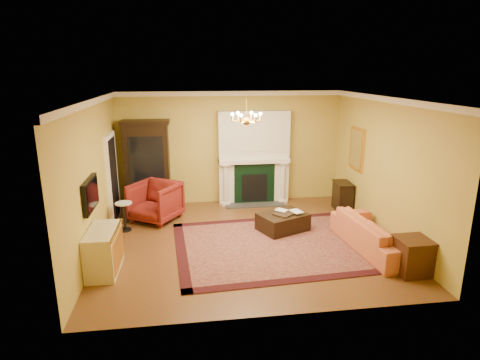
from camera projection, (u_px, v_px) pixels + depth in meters
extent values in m
cube|color=brown|center=(246.00, 241.00, 8.57)|extent=(6.00, 5.50, 0.02)
cube|color=white|center=(247.00, 97.00, 7.77)|extent=(6.00, 5.50, 0.02)
cube|color=gold|center=(231.00, 148.00, 10.81)|extent=(6.00, 0.02, 3.00)
cube|color=gold|center=(276.00, 221.00, 5.54)|extent=(6.00, 0.02, 3.00)
cube|color=gold|center=(93.00, 178.00, 7.78)|extent=(0.02, 5.50, 3.00)
cube|color=gold|center=(385.00, 168.00, 8.57)|extent=(0.02, 5.50, 3.00)
cube|color=silver|center=(254.00, 158.00, 10.79)|extent=(1.90, 0.32, 2.50)
cube|color=silver|center=(255.00, 136.00, 10.47)|extent=(1.10, 0.01, 0.80)
cube|color=black|center=(254.00, 184.00, 10.82)|extent=(1.10, 0.02, 1.10)
cube|color=black|center=(254.00, 188.00, 10.84)|extent=(0.70, 0.02, 0.75)
cube|color=#333333|center=(255.00, 204.00, 10.84)|extent=(1.60, 0.50, 0.04)
cube|color=silver|center=(254.00, 161.00, 10.75)|extent=(1.90, 0.44, 0.10)
cylinder|color=silver|center=(226.00, 184.00, 10.69)|extent=(0.14, 0.14, 1.18)
cylinder|color=silver|center=(283.00, 182.00, 10.90)|extent=(0.14, 0.14, 1.18)
cube|color=white|center=(231.00, 93.00, 10.38)|extent=(6.00, 0.08, 0.12)
cube|color=white|center=(88.00, 103.00, 7.40)|extent=(0.08, 5.50, 0.12)
cube|color=white|center=(390.00, 100.00, 8.18)|extent=(0.08, 5.50, 0.12)
cube|color=white|center=(112.00, 178.00, 9.53)|extent=(0.08, 1.05, 2.10)
cube|color=black|center=(114.00, 179.00, 9.54)|extent=(0.02, 0.85, 1.95)
cube|color=black|center=(90.00, 194.00, 7.25)|extent=(0.08, 0.95, 0.58)
cube|color=black|center=(93.00, 194.00, 7.26)|extent=(0.01, 0.85, 0.48)
cube|color=gold|center=(357.00, 149.00, 9.86)|extent=(0.05, 0.76, 1.05)
cube|color=white|center=(356.00, 149.00, 9.86)|extent=(0.01, 0.62, 0.90)
cylinder|color=gold|center=(246.00, 108.00, 7.83)|extent=(0.03, 0.03, 0.40)
sphere|color=gold|center=(246.00, 121.00, 7.90)|extent=(0.16, 0.16, 0.16)
sphere|color=#FFE5B2|center=(260.00, 114.00, 7.90)|extent=(0.07, 0.07, 0.07)
sphere|color=#FFE5B2|center=(251.00, 113.00, 8.11)|extent=(0.07, 0.07, 0.07)
sphere|color=#FFE5B2|center=(238.00, 113.00, 8.07)|extent=(0.07, 0.07, 0.07)
sphere|color=#FFE5B2|center=(232.00, 114.00, 7.82)|extent=(0.07, 0.07, 0.07)
sphere|color=#FFE5B2|center=(241.00, 115.00, 7.61)|extent=(0.07, 0.07, 0.07)
sphere|color=#FFE5B2|center=(256.00, 115.00, 7.65)|extent=(0.07, 0.07, 0.07)
cube|color=#430E18|center=(279.00, 244.00, 8.36)|extent=(4.41, 3.42, 0.02)
cube|color=black|center=(148.00, 167.00, 10.37)|extent=(1.12, 0.53, 2.21)
imported|color=maroon|center=(155.00, 200.00, 9.61)|extent=(1.36, 1.34, 1.04)
cylinder|color=black|center=(126.00, 230.00, 9.11)|extent=(0.26, 0.26, 0.04)
cylinder|color=black|center=(125.00, 217.00, 9.03)|extent=(0.06, 0.06, 0.60)
cylinder|color=white|center=(123.00, 203.00, 8.94)|extent=(0.37, 0.37, 0.03)
cube|color=beige|center=(104.00, 251.00, 7.18)|extent=(0.52, 1.07, 0.79)
imported|color=#BD613B|center=(375.00, 229.00, 8.07)|extent=(0.84, 2.29, 0.88)
cube|color=#3D1B10|center=(412.00, 257.00, 7.12)|extent=(0.55, 0.55, 0.63)
cube|color=black|center=(342.00, 197.00, 10.39)|extent=(0.40, 0.66, 0.71)
cube|color=black|center=(283.00, 222.00, 9.07)|extent=(1.24, 1.10, 0.38)
cube|color=black|center=(285.00, 214.00, 8.99)|extent=(0.59, 0.58, 0.03)
imported|color=gray|center=(279.00, 206.00, 9.00)|extent=(0.15, 0.16, 0.27)
imported|color=gray|center=(293.00, 206.00, 8.95)|extent=(0.22, 0.09, 0.31)
cylinder|color=tan|center=(225.00, 158.00, 10.62)|extent=(0.12, 0.12, 0.10)
cone|color=#0F3814|center=(225.00, 149.00, 10.56)|extent=(0.18, 0.18, 0.38)
cylinder|color=tan|center=(278.00, 156.00, 10.82)|extent=(0.10, 0.10, 0.09)
cone|color=#0F3814|center=(278.00, 149.00, 10.76)|extent=(0.15, 0.15, 0.32)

